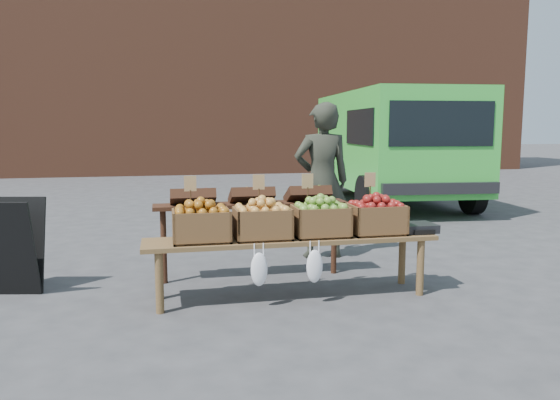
{
  "coord_description": "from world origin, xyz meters",
  "views": [
    {
      "loc": [
        -1.25,
        -5.2,
        1.58
      ],
      "look_at": [
        -0.1,
        0.1,
        0.85
      ],
      "focal_mm": 35.0,
      "sensor_mm": 36.0,
      "label": 1
    }
  ],
  "objects": [
    {
      "name": "back_table",
      "position": [
        -0.36,
        0.32,
        0.52
      ],
      "size": [
        2.1,
        0.44,
        1.04
      ],
      "primitive_type": null,
      "color": "#321B10",
      "rests_on": "ground"
    },
    {
      "name": "crate_red_apples",
      "position": [
        0.17,
        -0.4,
        0.71
      ],
      "size": [
        0.5,
        0.4,
        0.28
      ],
      "primitive_type": null,
      "color": "#508125",
      "rests_on": "display_bench"
    },
    {
      "name": "vendor",
      "position": [
        0.63,
        1.08,
        0.93
      ],
      "size": [
        0.69,
        0.46,
        1.87
      ],
      "primitive_type": "imported",
      "rotation": [
        0.0,
        0.0,
        3.13
      ],
      "color": "#2A2D23",
      "rests_on": "ground"
    },
    {
      "name": "crate_golden_apples",
      "position": [
        -0.93,
        -0.4,
        0.71
      ],
      "size": [
        0.5,
        0.4,
        0.28
      ],
      "primitive_type": null,
      "color": "#AF5E14",
      "rests_on": "display_bench"
    },
    {
      "name": "crate_green_apples",
      "position": [
        0.72,
        -0.4,
        0.71
      ],
      "size": [
        0.5,
        0.4,
        0.28
      ],
      "primitive_type": null,
      "color": "maroon",
      "rests_on": "display_bench"
    },
    {
      "name": "chalkboard_sign",
      "position": [
        -2.7,
        0.26,
        0.46
      ],
      "size": [
        0.66,
        0.45,
        0.93
      ],
      "primitive_type": null,
      "rotation": [
        0.0,
        0.0,
        -0.2
      ],
      "color": "black",
      "rests_on": "ground"
    },
    {
      "name": "display_bench",
      "position": [
        -0.1,
        -0.4,
        0.28
      ],
      "size": [
        2.7,
        0.56,
        0.57
      ],
      "primitive_type": null,
      "color": "brown",
      "rests_on": "ground"
    },
    {
      "name": "ground",
      "position": [
        0.0,
        0.0,
        0.0
      ],
      "size": [
        80.0,
        80.0,
        0.0
      ],
      "primitive_type": "plane",
      "color": "#3F3E41"
    },
    {
      "name": "brick_building",
      "position": [
        0.0,
        15.0,
        5.0
      ],
      "size": [
        24.0,
        4.0,
        10.0
      ],
      "primitive_type": "cube",
      "color": "brown",
      "rests_on": "ground"
    },
    {
      "name": "crate_russet_pears",
      "position": [
        -0.38,
        -0.4,
        0.71
      ],
      "size": [
        0.5,
        0.4,
        0.28
      ],
      "primitive_type": null,
      "color": "gold",
      "rests_on": "display_bench"
    },
    {
      "name": "weighing_scale",
      "position": [
        1.15,
        -0.4,
        0.61
      ],
      "size": [
        0.34,
        0.3,
        0.08
      ],
      "primitive_type": "cube",
      "color": "black",
      "rests_on": "display_bench"
    },
    {
      "name": "delivery_van",
      "position": [
        3.4,
        5.34,
        1.13
      ],
      "size": [
        2.7,
        5.22,
        2.26
      ],
      "primitive_type": null,
      "rotation": [
        0.0,
        0.0,
        -0.08
      ],
      "color": "green",
      "rests_on": "ground"
    }
  ]
}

